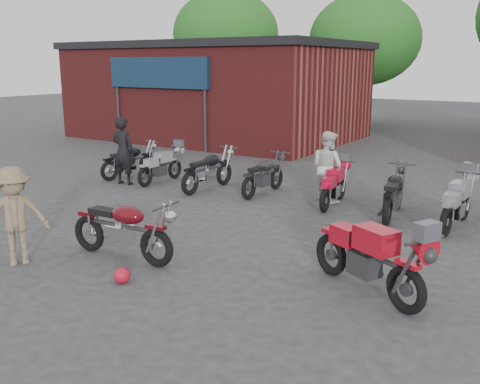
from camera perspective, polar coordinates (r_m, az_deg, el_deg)
The scene contains 17 objects.
ground at distance 9.22m, azimuth -6.86°, elevation -7.96°, with size 90.00×90.00×0.00m, color #2F2F32.
brick_building at distance 25.21m, azimuth -2.39°, elevation 10.47°, with size 12.00×8.00×4.00m, color maroon.
tree_0 at distance 34.60m, azimuth -1.52°, elevation 14.80°, with size 6.56×6.56×8.20m, color #15521A, non-canonical shape.
tree_1 at distance 30.43m, azimuth 13.05°, elevation 13.88°, with size 5.92×5.92×7.40m, color #15521A, non-canonical shape.
vintage_motorcycle at distance 9.53m, azimuth -12.41°, elevation -3.48°, with size 2.15×0.71×1.24m, color #510A11, non-canonical shape.
sportbike at distance 8.16m, azimuth 13.56°, elevation -6.37°, with size 2.20×0.73×1.28m, color red, non-canonical shape.
helmet at distance 8.69m, azimuth -12.47°, elevation -8.68°, with size 0.27×0.27×0.25m, color #AD1224.
person_dark at distance 15.45m, azimuth -12.35°, elevation 4.31°, with size 0.70×0.46×1.92m, color black.
person_light at distance 13.37m, azimuth 9.29°, elevation 2.69°, with size 0.86×0.67×1.76m, color silver.
person_tan at distance 9.81m, azimuth -22.87°, elevation -2.39°, with size 1.10×0.63×1.70m, color #7B654C.
row_bike_0 at distance 16.45m, azimuth -11.69°, elevation 3.47°, with size 1.92×0.63×1.11m, color black, non-canonical shape.
row_bike_1 at distance 15.57m, azimuth -8.42°, elevation 2.93°, with size 1.82×0.60×1.05m, color #9599A2, non-canonical shape.
row_bike_2 at distance 14.51m, azimuth -3.37°, elevation 2.54°, with size 2.04×0.67×1.19m, color black, non-canonical shape.
row_bike_3 at distance 14.03m, azimuth 2.57°, elevation 2.01°, with size 1.92×0.63×1.11m, color black, non-canonical shape.
row_bike_4 at distance 13.08m, azimuth 10.00°, elevation 0.88°, with size 1.85×0.61×1.08m, color #BB0F32, non-canonical shape.
row_bike_5 at distance 12.40m, azimuth 16.12°, elevation 0.11°, with size 2.04×0.67×1.19m, color black, non-canonical shape.
row_bike_6 at distance 12.00m, azimuth 22.18°, elevation -0.90°, with size 1.99×0.66×1.15m, color gray, non-canonical shape.
Camera 1 is at (5.54, -6.55, 3.37)m, focal length 40.00 mm.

